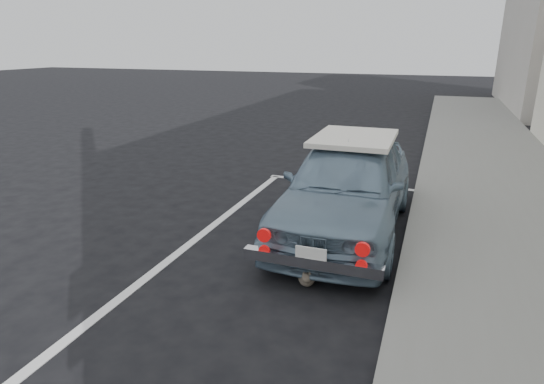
# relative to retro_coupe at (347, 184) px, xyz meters

# --- Properties ---
(pline_front) EXTENTS (3.00, 0.12, 0.01)m
(pline_front) POSITION_rel_retro_coupe_xyz_m (-0.45, 2.22, -0.67)
(pline_front) COLOR silver
(pline_front) RESTS_ON ground
(pline_side) EXTENTS (0.12, 7.00, 0.01)m
(pline_side) POSITION_rel_retro_coupe_xyz_m (-1.85, -1.28, -0.67)
(pline_side) COLOR silver
(pline_side) RESTS_ON ground
(retro_coupe) EXTENTS (1.61, 3.94, 1.34)m
(retro_coupe) POSITION_rel_retro_coupe_xyz_m (0.00, 0.00, 0.00)
(retro_coupe) COLOR #6D889E
(retro_coupe) RESTS_ON ground
(cat) EXTENTS (0.26, 0.43, 0.23)m
(cat) POSITION_rel_retro_coupe_xyz_m (-0.08, -1.74, -0.57)
(cat) COLOR #66594E
(cat) RESTS_ON ground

